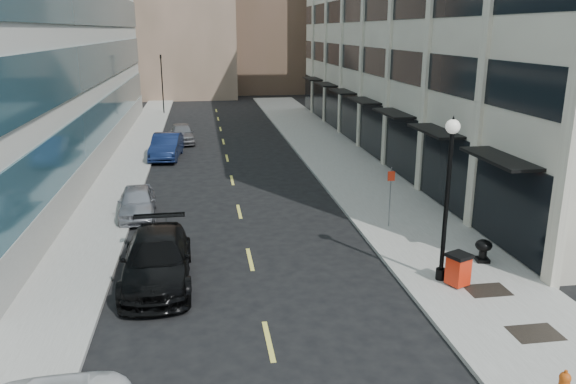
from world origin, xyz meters
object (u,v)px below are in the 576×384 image
object	(u,v)px
sign_post	(391,189)
car_grey_sedan	(182,133)
traffic_signal	(161,58)
trash_bin	(458,268)
lamppost	(448,186)
car_silver_sedan	(137,202)
car_black_pickup	(157,260)
urn_planter	(483,248)
car_blue_sedan	(166,146)

from	to	relation	value
sign_post	car_grey_sedan	bearing A→B (deg)	117.99
traffic_signal	trash_bin	world-z (taller)	traffic_signal
car_grey_sedan	sign_post	distance (m)	23.60
lamppost	car_silver_sedan	bearing A→B (deg)	140.83
trash_bin	lamppost	bearing A→B (deg)	101.17
car_black_pickup	car_silver_sedan	distance (m)	7.66
traffic_signal	urn_planter	xyz separation A→B (m)	(14.10, -41.89, -5.04)
sign_post	urn_planter	distance (m)	5.02
lamppost	urn_planter	bearing A→B (deg)	29.42
lamppost	sign_post	bearing A→B (deg)	90.00
lamppost	car_blue_sedan	bearing A→B (deg)	115.78
car_blue_sedan	traffic_signal	bearing A→B (deg)	98.86
car_black_pickup	lamppost	world-z (taller)	lamppost
urn_planter	lamppost	bearing A→B (deg)	-150.58
traffic_signal	car_black_pickup	bearing A→B (deg)	-87.06
lamppost	urn_planter	world-z (taller)	lamppost
car_silver_sedan	sign_post	distance (m)	11.80
car_silver_sedan	sign_post	world-z (taller)	sign_post
lamppost	trash_bin	bearing A→B (deg)	-55.23
car_black_pickup	sign_post	xyz separation A→B (m)	(9.77, 4.00, 1.01)
car_black_pickup	lamppost	xyz separation A→B (m)	(9.77, -1.60, 2.69)
car_silver_sedan	lamppost	xyz separation A→B (m)	(11.20, -9.13, 2.81)
car_silver_sedan	sign_post	size ratio (longest dim) A/B	1.57
car_grey_sedan	trash_bin	bearing A→B (deg)	-75.58
car_grey_sedan	trash_bin	xyz separation A→B (m)	(9.97, -27.66, -0.00)
car_silver_sedan	lamppost	distance (m)	14.72
traffic_signal	car_black_pickup	distance (m)	41.86
trash_bin	lamppost	xyz separation A→B (m)	(-0.37, 0.53, 2.76)
traffic_signal	car_blue_sedan	world-z (taller)	traffic_signal
traffic_signal	sign_post	distance (m)	39.56
sign_post	urn_planter	xyz separation A→B (m)	(2.20, -4.36, -1.18)
urn_planter	car_grey_sedan	bearing A→B (deg)	114.50
traffic_signal	car_blue_sedan	distance (m)	22.00
car_black_pickup	trash_bin	world-z (taller)	car_black_pickup
car_blue_sedan	sign_post	bearing A→B (deg)	-51.85
car_black_pickup	lamppost	bearing A→B (deg)	-10.40
car_black_pickup	car_blue_sedan	world-z (taller)	car_blue_sedan
car_black_pickup	car_silver_sedan	size ratio (longest dim) A/B	1.37
car_black_pickup	car_grey_sedan	size ratio (longest dim) A/B	1.29
car_grey_sedan	traffic_signal	bearing A→B (deg)	92.79
car_grey_sedan	urn_planter	distance (m)	28.46
car_grey_sedan	urn_planter	bearing A→B (deg)	-70.90
car_blue_sedan	lamppost	world-z (taller)	lamppost
car_silver_sedan	urn_planter	size ratio (longest dim) A/B	4.87
lamppost	sign_post	xyz separation A→B (m)	(0.00, 5.60, -1.67)
sign_post	trash_bin	bearing A→B (deg)	-82.61
traffic_signal	trash_bin	bearing A→B (deg)	-74.30
car_blue_sedan	sign_post	xyz separation A→B (m)	(10.49, -16.12, 1.01)
traffic_signal	sign_post	size ratio (longest dim) A/B	2.60
trash_bin	traffic_signal	bearing A→B (deg)	82.09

